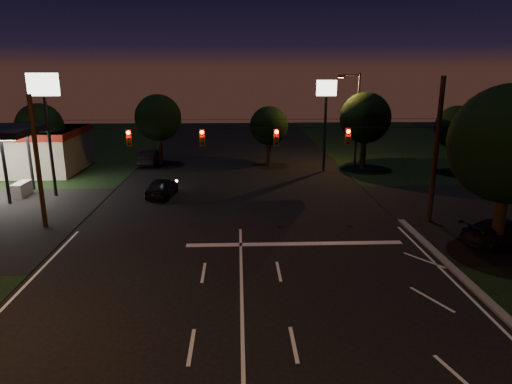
{
  "coord_description": "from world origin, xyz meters",
  "views": [
    {
      "loc": [
        -0.09,
        -12.04,
        9.4
      ],
      "look_at": [
        0.85,
        11.53,
        3.0
      ],
      "focal_mm": 32.0,
      "sensor_mm": 36.0,
      "label": 1
    }
  ],
  "objects_px": {
    "car_oncoming_a": "(162,187)",
    "car_oncoming_b": "(150,157)",
    "car_cross": "(507,233)",
    "utility_pole_right": "(429,221)",
    "tree_right_near": "(509,145)"
  },
  "relations": [
    {
      "from": "tree_right_near",
      "to": "car_oncoming_b",
      "type": "relative_size",
      "value": 1.91
    },
    {
      "from": "tree_right_near",
      "to": "car_cross",
      "type": "distance_m",
      "value": 5.08
    },
    {
      "from": "car_oncoming_b",
      "to": "car_cross",
      "type": "relative_size",
      "value": 0.9
    },
    {
      "from": "tree_right_near",
      "to": "car_cross",
      "type": "bearing_deg",
      "value": 31.0
    },
    {
      "from": "car_oncoming_a",
      "to": "car_oncoming_b",
      "type": "bearing_deg",
      "value": -68.01
    },
    {
      "from": "car_oncoming_b",
      "to": "utility_pole_right",
      "type": "bearing_deg",
      "value": 139.65
    },
    {
      "from": "utility_pole_right",
      "to": "car_cross",
      "type": "height_order",
      "value": "utility_pole_right"
    },
    {
      "from": "car_oncoming_a",
      "to": "car_cross",
      "type": "height_order",
      "value": "car_cross"
    },
    {
      "from": "tree_right_near",
      "to": "car_oncoming_a",
      "type": "height_order",
      "value": "tree_right_near"
    },
    {
      "from": "utility_pole_right",
      "to": "car_oncoming_a",
      "type": "height_order",
      "value": "utility_pole_right"
    },
    {
      "from": "utility_pole_right",
      "to": "car_oncoming_a",
      "type": "distance_m",
      "value": 19.12
    },
    {
      "from": "car_oncoming_a",
      "to": "car_oncoming_b",
      "type": "relative_size",
      "value": 0.92
    },
    {
      "from": "car_oncoming_b",
      "to": "tree_right_near",
      "type": "bearing_deg",
      "value": 135.09
    },
    {
      "from": "tree_right_near",
      "to": "car_oncoming_b",
      "type": "xyz_separation_m",
      "value": [
        -22.53,
        23.55,
        -4.92
      ]
    },
    {
      "from": "tree_right_near",
      "to": "car_oncoming_b",
      "type": "height_order",
      "value": "tree_right_near"
    }
  ]
}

